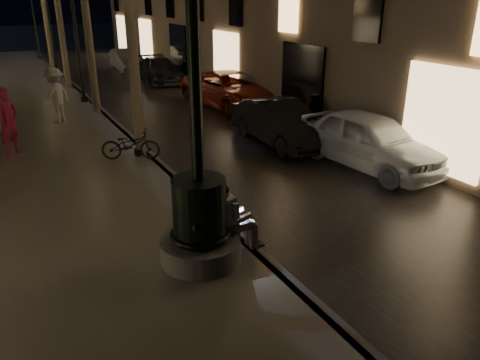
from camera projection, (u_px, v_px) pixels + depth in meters
ground at (97, 110)px, 19.30m from camera, size 120.00×120.00×0.00m
cobble_lane at (166, 103)px, 20.60m from camera, size 6.00×45.00×0.02m
curb_strip at (97, 108)px, 19.26m from camera, size 0.25×45.00×0.20m
fountain_lamppost at (199, 206)px, 7.76m from camera, size 1.40×1.40×5.21m
seated_man_laptop at (232, 216)px, 8.14m from camera, size 0.93×0.32×1.30m
lamp_curb_a at (130, 45)px, 12.23m from camera, size 0.36×0.36×4.81m
lamp_curb_b at (75, 27)px, 18.78m from camera, size 0.36×0.36×4.81m
lamp_curb_c at (49, 18)px, 25.34m from camera, size 0.36×0.36×4.81m
lamp_curb_d at (33, 13)px, 31.90m from camera, size 0.36×0.36×4.81m
car_front at (369, 140)px, 12.80m from camera, size 2.20×4.63×1.53m
car_second at (281, 123)px, 14.81m from camera, size 1.50×4.16×1.37m
car_third at (231, 90)px, 19.66m from camera, size 2.93×5.45×1.45m
car_rear at (160, 70)px, 25.28m from camera, size 2.07×4.47×1.26m
car_fifth at (127, 60)px, 28.86m from camera, size 1.53×4.05×1.32m
pedestrian_red at (8, 121)px, 13.08m from camera, size 0.81×0.83×1.92m
pedestrian_white at (55, 95)px, 16.41m from camera, size 1.40×1.35×1.92m
bicycle at (130, 145)px, 12.87m from camera, size 1.69×1.18×0.84m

